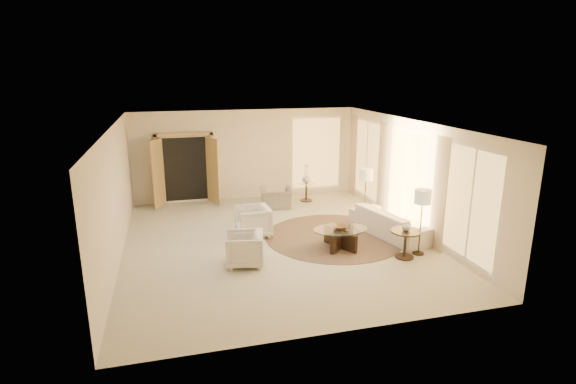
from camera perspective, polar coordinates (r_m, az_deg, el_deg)
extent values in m
cube|color=beige|center=(10.82, -1.52, -6.37)|extent=(7.00, 8.00, 0.02)
cube|color=white|center=(10.13, -1.63, 8.59)|extent=(7.00, 8.00, 0.02)
cube|color=beige|center=(14.22, -5.30, 4.74)|extent=(7.00, 0.04, 2.80)
cube|color=beige|center=(6.74, 6.35, -7.26)|extent=(7.00, 0.04, 2.80)
cube|color=beige|center=(10.19, -21.09, -0.41)|extent=(0.04, 8.00, 2.80)
cube|color=beige|center=(11.67, 15.41, 1.95)|extent=(0.04, 8.00, 2.80)
cube|color=tan|center=(13.99, -12.89, 2.91)|extent=(1.80, 0.12, 2.16)
cube|color=tan|center=(13.74, -16.16, 2.25)|extent=(0.35, 0.66, 2.00)
cube|color=tan|center=(13.78, -9.51, 2.69)|extent=(0.35, 0.66, 2.00)
cylinder|color=#3A281D|center=(11.19, 5.89, -5.60)|extent=(4.20, 4.20, 0.01)
imported|color=silver|center=(11.40, 12.87, -3.78)|extent=(1.41, 2.41, 0.66)
imported|color=silver|center=(11.09, -4.47, -3.55)|extent=(0.78, 0.83, 0.82)
imported|color=silver|center=(9.50, -5.56, -7.02)|extent=(0.83, 0.86, 0.77)
imported|color=gray|center=(13.30, -1.52, -0.38)|extent=(0.99, 0.73, 0.79)
cube|color=black|center=(10.43, 6.65, -5.97)|extent=(0.50, 0.91, 0.43)
cube|color=black|center=(10.43, 6.65, -5.97)|extent=(0.73, 0.76, 0.43)
cylinder|color=white|center=(10.35, 6.70, -4.70)|extent=(1.47, 1.47, 0.02)
cylinder|color=black|center=(10.26, 14.53, -7.96)|extent=(0.41, 0.41, 0.03)
cylinder|color=black|center=(10.15, 14.64, -6.46)|extent=(0.06, 0.06, 0.59)
cylinder|color=black|center=(10.05, 14.75, -4.84)|extent=(0.66, 0.66, 0.03)
cylinder|color=#31251C|center=(14.12, 2.32, -1.06)|extent=(0.39, 0.39, 0.03)
cylinder|color=#31251C|center=(14.05, 2.33, 0.02)|extent=(0.06, 0.06, 0.56)
cylinder|color=white|center=(13.97, 2.35, 1.17)|extent=(0.51, 0.51, 0.03)
cylinder|color=#31251C|center=(12.38, 9.63, -3.63)|extent=(0.25, 0.25, 0.03)
cylinder|color=#31251C|center=(12.20, 9.75, -0.94)|extent=(0.03, 0.03, 1.24)
cylinder|color=#C6B18B|center=(12.03, 9.90, 2.22)|extent=(0.35, 0.35, 0.30)
cylinder|color=#31251C|center=(10.53, 16.21, -7.49)|extent=(0.25, 0.25, 0.03)
cylinder|color=#31251C|center=(10.31, 16.46, -4.32)|extent=(0.03, 0.03, 1.26)
cylinder|color=#C6B18B|center=(10.10, 16.76, -0.56)|extent=(0.36, 0.36, 0.31)
imported|color=brown|center=(10.33, 6.71, -4.42)|extent=(0.43, 0.43, 0.08)
imported|color=silver|center=(10.01, 14.80, -4.27)|extent=(0.22, 0.22, 0.19)
imported|color=silver|center=(13.94, 2.35, 1.75)|extent=(0.30, 0.30, 0.27)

